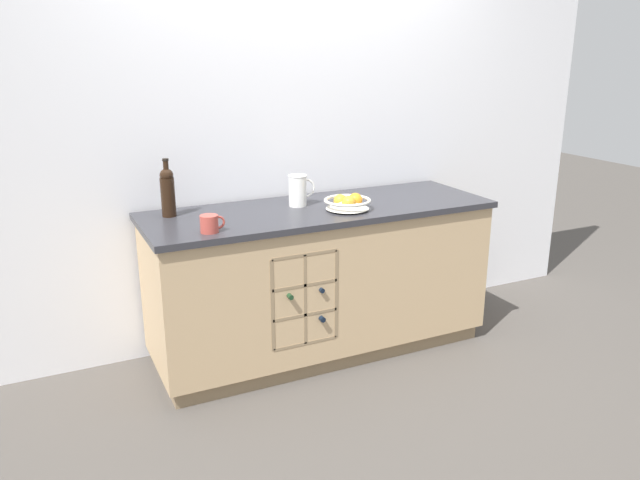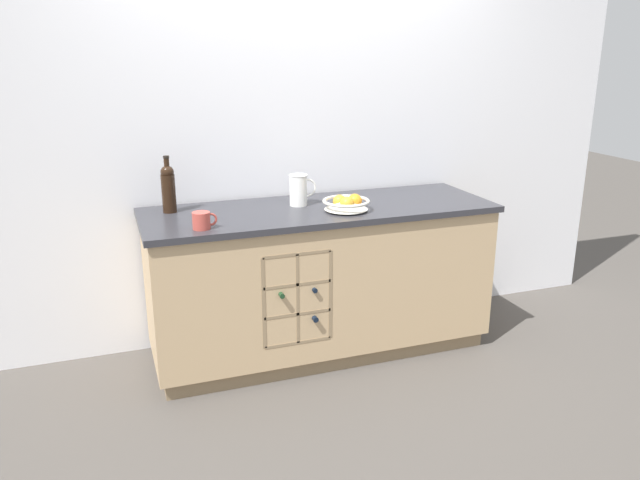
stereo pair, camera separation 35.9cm
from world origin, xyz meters
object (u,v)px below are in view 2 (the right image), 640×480
at_px(white_pitcher, 299,189).
at_px(standing_wine_bottle, 168,187).
at_px(ceramic_mug, 202,221).
at_px(fruit_bowl, 347,203).

xyz_separation_m(white_pitcher, standing_wine_bottle, (-0.72, 0.09, 0.05)).
xyz_separation_m(ceramic_mug, standing_wine_bottle, (-0.11, 0.39, 0.10)).
bearing_deg(standing_wine_bottle, ceramic_mug, -73.85).
height_order(white_pitcher, standing_wine_bottle, standing_wine_bottle).
distance_m(fruit_bowl, standing_wine_bottle, 0.98).
distance_m(white_pitcher, ceramic_mug, 0.68).
height_order(ceramic_mug, standing_wine_bottle, standing_wine_bottle).
relative_size(fruit_bowl, white_pitcher, 1.47).
bearing_deg(standing_wine_bottle, fruit_bowl, -17.54).
xyz_separation_m(white_pitcher, ceramic_mug, (-0.60, -0.30, -0.05)).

